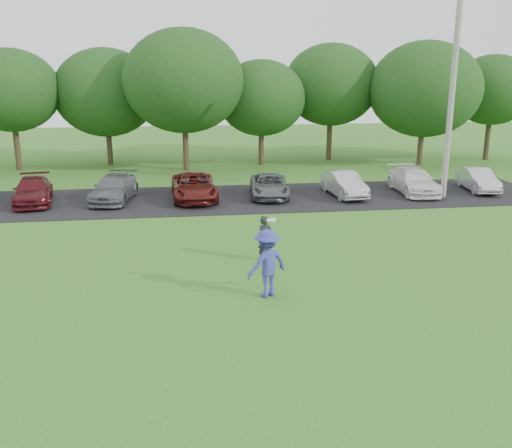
% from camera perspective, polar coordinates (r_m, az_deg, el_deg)
% --- Properties ---
extents(ground, '(100.00, 100.00, 0.00)m').
position_cam_1_polar(ground, '(15.95, 1.71, -7.84)').
color(ground, '#387020').
rests_on(ground, ground).
extents(parking_lot, '(32.00, 6.50, 0.03)m').
position_cam_1_polar(parking_lot, '(28.27, -2.60, 2.57)').
color(parking_lot, black).
rests_on(parking_lot, ground).
extents(utility_pole, '(0.28, 0.28, 10.37)m').
position_cam_1_polar(utility_pole, '(29.44, 19.03, 12.44)').
color(utility_pole, gray).
rests_on(utility_pole, ground).
extents(frisbee_player, '(1.46, 1.25, 2.26)m').
position_cam_1_polar(frisbee_player, '(16.04, 1.11, -3.92)').
color(frisbee_player, '#393DA0').
rests_on(frisbee_player, ground).
extents(camera_bystander, '(0.67, 0.58, 1.55)m').
position_cam_1_polar(camera_bystander, '(19.00, 0.92, -1.47)').
color(camera_bystander, black).
rests_on(camera_bystander, ground).
extents(parked_cars, '(28.26, 4.73, 1.26)m').
position_cam_1_polar(parked_cars, '(28.12, -5.32, 3.74)').
color(parked_cars, black).
rests_on(parked_cars, parking_lot).
extents(tree_row, '(42.39, 9.85, 8.64)m').
position_cam_1_polar(tree_row, '(37.45, -1.72, 13.29)').
color(tree_row, '#38281C').
rests_on(tree_row, ground).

